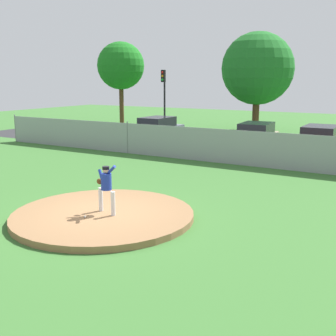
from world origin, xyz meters
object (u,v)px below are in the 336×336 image
at_px(pitcher_youth, 106,184).
at_px(traffic_light_near, 164,91).
at_px(parked_car_red, 320,141).
at_px(parked_car_slate, 157,130).
at_px(baseball, 85,217).
at_px(parked_car_champagne, 256,138).

distance_m(pitcher_youth, traffic_light_near, 20.42).
distance_m(parked_car_red, traffic_light_near, 12.89).
relative_size(parked_car_red, parked_car_slate, 1.02).
height_order(pitcher_youth, baseball, pitcher_youth).
bearing_deg(baseball, traffic_light_near, 114.63).
bearing_deg(traffic_light_near, parked_car_champagne, -24.97).
relative_size(parked_car_champagne, parked_car_red, 0.96).
height_order(baseball, parked_car_slate, parked_car_slate).
height_order(parked_car_slate, traffic_light_near, traffic_light_near).
relative_size(baseball, parked_car_slate, 0.02).
xyz_separation_m(baseball, parked_car_slate, (-7.28, 15.70, 0.56)).
distance_m(baseball, parked_car_slate, 17.31).
bearing_deg(pitcher_youth, traffic_light_near, 116.12).
bearing_deg(parked_car_champagne, baseball, -90.18).
xyz_separation_m(parked_car_red, traffic_light_near, (-12.18, 3.37, 2.53)).
distance_m(pitcher_youth, parked_car_red, 15.21).
distance_m(baseball, traffic_light_near, 21.05).
relative_size(parked_car_red, traffic_light_near, 0.92).
relative_size(pitcher_youth, baseball, 20.81).
relative_size(baseball, traffic_light_near, 0.02).
xyz_separation_m(baseball, traffic_light_near, (-8.68, 18.93, 3.10)).
bearing_deg(parked_car_slate, parked_car_champagne, -6.50).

